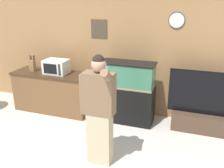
{
  "coord_description": "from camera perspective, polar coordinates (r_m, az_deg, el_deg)",
  "views": [
    {
      "loc": [
        1.54,
        -2.15,
        2.47
      ],
      "look_at": [
        0.24,
        1.61,
        1.05
      ],
      "focal_mm": 40.0,
      "sensor_mm": 36.0,
      "label": 1
    }
  ],
  "objects": [
    {
      "name": "knife_block",
      "position": [
        5.78,
        -17.74,
        4.07
      ],
      "size": [
        0.12,
        0.11,
        0.36
      ],
      "color": "olive",
      "rests_on": "counter_island"
    },
    {
      "name": "counter_island",
      "position": [
        5.71,
        -13.34,
        -1.7
      ],
      "size": [
        1.74,
        0.63,
        0.88
      ],
      "color": "brown",
      "rests_on": "ground_plane"
    },
    {
      "name": "microwave",
      "position": [
        5.47,
        -12.58,
        3.9
      ],
      "size": [
        0.5,
        0.38,
        0.29
      ],
      "color": "white",
      "rests_on": "counter_island"
    },
    {
      "name": "person_standing",
      "position": [
        3.66,
        -3.05,
        -5.88
      ],
      "size": [
        0.54,
        0.41,
        1.72
      ],
      "color": "#BCAD89",
      "rests_on": "ground_plane"
    },
    {
      "name": "wall_back_paneled",
      "position": [
        5.35,
        1.96,
        7.03
      ],
      "size": [
        10.0,
        0.08,
        2.6
      ],
      "color": "#A87A4C",
      "rests_on": "ground_plane"
    },
    {
      "name": "aquarium_on_stand",
      "position": [
        5.02,
        3.5,
        -1.93
      ],
      "size": [
        1.08,
        0.46,
        1.25
      ],
      "color": "black",
      "rests_on": "ground_plane"
    },
    {
      "name": "tv_on_stand",
      "position": [
        5.06,
        20.1,
        -6.51
      ],
      "size": [
        1.36,
        0.4,
        1.18
      ],
      "color": "#4C3828",
      "rests_on": "ground_plane"
    }
  ]
}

